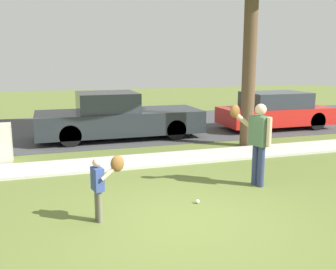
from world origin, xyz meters
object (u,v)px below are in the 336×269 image
person_adult (257,136)px  person_child (103,179)px  parked_hatchback_red (275,111)px  baseball (197,201)px  parked_pickup_dark (117,118)px

person_adult → person_child: bearing=1.0°
person_adult → person_child: person_adult is taller
parked_hatchback_red → person_adult: bearing=-125.8°
person_adult → baseball: bearing=7.4°
person_adult → parked_hatchback_red: size_ratio=0.42×
parked_pickup_dark → parked_hatchback_red: parked_pickup_dark is taller
parked_pickup_dark → parked_hatchback_red: 5.81m
baseball → parked_pickup_dark: size_ratio=0.01×
person_adult → baseball: person_adult is taller
person_child → parked_hatchback_red: size_ratio=0.27×
person_adult → baseball: size_ratio=22.49×
person_adult → parked_pickup_dark: (-1.82, 5.54, -0.35)m
person_child → parked_pickup_dark: parked_pickup_dark is taller
person_adult → parked_pickup_dark: person_adult is taller
person_child → parked_pickup_dark: size_ratio=0.21×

